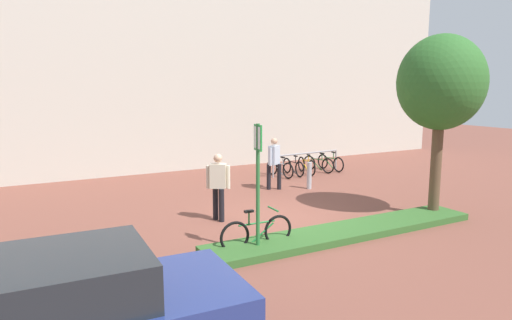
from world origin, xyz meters
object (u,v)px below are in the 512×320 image
person_casual_tan (274,160)px  bike_rack_cluster (306,165)px  tree_sidewalk (441,84)px  bike_at_sign (257,232)px  bollard_steel (309,176)px  person_shirt_white (218,183)px  parking_sign_post (258,170)px

person_casual_tan → bike_rack_cluster: bearing=35.5°
tree_sidewalk → bike_at_sign: (-5.32, 0.02, -3.10)m
bike_rack_cluster → bollard_steel: (-1.47, -2.31, 0.10)m
tree_sidewalk → person_shirt_white: bearing=156.4°
person_shirt_white → person_casual_tan: same height
bike_rack_cluster → person_shirt_white: (-5.61, -4.22, 0.64)m
bollard_steel → person_shirt_white: person_shirt_white is taller
person_casual_tan → tree_sidewalk: bearing=-65.4°
bike_at_sign → parking_sign_post: bearing=-114.1°
person_casual_tan → bike_at_sign: bearing=-124.4°
bike_at_sign → tree_sidewalk: bearing=-0.2°
bike_at_sign → person_casual_tan: size_ratio=0.98×
bike_rack_cluster → person_casual_tan: size_ratio=1.86×
parking_sign_post → person_shirt_white: 2.58m
bike_rack_cluster → bike_at_sign: bearing=-131.5°
person_casual_tan → parking_sign_post: bearing=-123.9°
parking_sign_post → bike_rack_cluster: 8.97m
bike_rack_cluster → person_casual_tan: bearing=-144.5°
tree_sidewalk → parking_sign_post: tree_sidewalk is taller
parking_sign_post → person_casual_tan: size_ratio=1.55×
bike_at_sign → person_shirt_white: (0.11, 2.25, 0.63)m
tree_sidewalk → bollard_steel: 5.25m
bike_at_sign → bollard_steel: (4.25, 4.16, 0.10)m
bollard_steel → bike_at_sign: bearing=-135.7°
tree_sidewalk → bike_rack_cluster: size_ratio=1.47×
bike_rack_cluster → bollard_steel: bollard_steel is taller
bike_at_sign → bollard_steel: bollard_steel is taller
bike_at_sign → person_shirt_white: size_ratio=0.98×
bike_at_sign → bike_rack_cluster: bike_at_sign is taller
bollard_steel → person_casual_tan: bearing=155.5°
parking_sign_post → bike_at_sign: (0.10, 0.22, -1.38)m
person_shirt_white → person_casual_tan: bearing=38.1°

